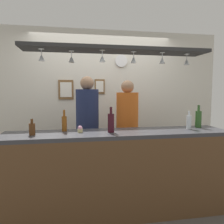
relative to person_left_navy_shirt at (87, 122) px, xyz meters
name	(u,v)px	position (x,y,z in m)	size (l,w,h in m)	color
ground_plane	(113,199)	(0.32, -0.39, -1.04)	(8.00, 8.00, 0.00)	#4C4742
back_wall	(102,102)	(0.32, 0.71, 0.26)	(4.40, 0.06, 2.60)	silver
bar_counter	(121,163)	(0.32, -0.90, -0.35)	(2.70, 0.55, 1.02)	#38383D
overhead_glass_rack	(118,50)	(0.32, -0.69, 0.95)	(2.20, 0.36, 0.04)	black
hanging_wineglass_far_left	(42,57)	(-0.54, -0.73, 0.83)	(0.07, 0.07, 0.13)	silver
hanging_wineglass_left	(72,59)	(-0.22, -0.66, 0.83)	(0.07, 0.07, 0.13)	silver
hanging_wineglass_center_left	(102,58)	(0.13, -0.76, 0.83)	(0.07, 0.07, 0.13)	silver
hanging_wineglass_center	(134,59)	(0.50, -0.74, 0.83)	(0.07, 0.07, 0.13)	silver
hanging_wineglass_center_right	(162,60)	(0.86, -0.75, 0.83)	(0.07, 0.07, 0.13)	silver
hanging_wineglass_right	(187,61)	(1.20, -0.70, 0.83)	(0.07, 0.07, 0.13)	silver
person_left_navy_shirt	(87,122)	(0.00, 0.00, 0.00)	(0.34, 0.34, 1.72)	#2D334C
person_middle_orange_shirt	(127,123)	(0.62, 0.00, -0.03)	(0.34, 0.34, 1.67)	#2D334C
bottle_beer_brown_stubby	(32,129)	(-0.66, -0.78, 0.05)	(0.07, 0.07, 0.18)	#512D14
bottle_beer_amber_tall	(64,123)	(-0.32, -0.60, 0.08)	(0.06, 0.06, 0.26)	brown
bottle_soda_clear	(189,122)	(1.25, -0.71, 0.07)	(0.06, 0.06, 0.23)	silver
bottle_wine_dark_red	(111,122)	(0.23, -0.77, 0.10)	(0.08, 0.08, 0.30)	#380F19
bottle_champagne_green	(198,119)	(1.44, -0.62, 0.10)	(0.08, 0.08, 0.30)	#2D5623
cupcake	(80,129)	(-0.13, -0.71, 0.01)	(0.06, 0.06, 0.08)	beige
picture_frame_caricature	(66,90)	(-0.33, 0.66, 0.49)	(0.26, 0.02, 0.34)	brown
picture_frame_crest	(100,87)	(0.27, 0.66, 0.55)	(0.18, 0.02, 0.26)	brown
wall_clock	(121,61)	(0.66, 0.66, 1.01)	(0.22, 0.22, 0.03)	white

